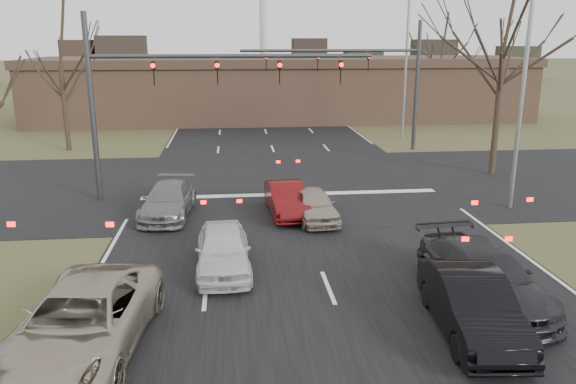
% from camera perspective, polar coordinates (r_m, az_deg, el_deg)
% --- Properties ---
extents(ground, '(360.00, 360.00, 0.00)m').
position_cam_1_polar(ground, '(13.79, 6.31, -14.97)').
color(ground, '#414424').
rests_on(ground, ground).
extents(road_main, '(14.00, 300.00, 0.02)m').
position_cam_1_polar(road_main, '(71.99, -3.79, 9.83)').
color(road_main, black).
rests_on(road_main, ground).
extents(road_cross, '(200.00, 14.00, 0.02)m').
position_cam_1_polar(road_cross, '(27.62, -0.15, 0.86)').
color(road_cross, black).
rests_on(road_cross, ground).
extents(building, '(42.40, 10.40, 5.30)m').
position_cam_1_polar(building, '(50.01, -0.51, 10.48)').
color(building, brown).
rests_on(building, ground).
extents(mast_arm_near, '(12.12, 0.24, 8.00)m').
position_cam_1_polar(mast_arm_near, '(24.81, -12.00, 10.74)').
color(mast_arm_near, '#383A3D').
rests_on(mast_arm_near, ground).
extents(mast_arm_far, '(11.12, 0.24, 8.00)m').
position_cam_1_polar(mast_arm_far, '(35.77, 8.65, 12.13)').
color(mast_arm_far, '#383A3D').
rests_on(mast_arm_far, ground).
extents(streetlight_right_near, '(2.34, 0.25, 10.00)m').
position_cam_1_polar(streetlight_right_near, '(24.51, 22.53, 11.07)').
color(streetlight_right_near, gray).
rests_on(streetlight_right_near, ground).
extents(streetlight_right_far, '(2.34, 0.25, 10.00)m').
position_cam_1_polar(streetlight_right_far, '(40.45, 11.68, 13.16)').
color(streetlight_right_far, gray).
rests_on(streetlight_right_far, ground).
extents(tree_left_far, '(5.70, 5.70, 9.50)m').
position_cam_1_polar(tree_left_far, '(38.04, -22.43, 14.88)').
color(tree_left_far, black).
rests_on(tree_left_far, ground).
extents(tree_right_far, '(5.40, 5.40, 9.00)m').
position_cam_1_polar(tree_right_far, '(49.84, 15.41, 14.88)').
color(tree_right_far, black).
rests_on(tree_right_far, ground).
extents(car_silver_suv, '(3.22, 5.92, 1.58)m').
position_cam_1_polar(car_silver_suv, '(13.74, -20.15, -12.27)').
color(car_silver_suv, '#9D947F').
rests_on(car_silver_suv, ground).
extents(car_white_sedan, '(1.73, 4.11, 1.39)m').
position_cam_1_polar(car_white_sedan, '(17.36, -6.61, -5.83)').
color(car_white_sedan, silver).
rests_on(car_white_sedan, ground).
extents(car_black_hatch, '(1.95, 4.63, 1.49)m').
position_cam_1_polar(car_black_hatch, '(14.46, 18.18, -10.83)').
color(car_black_hatch, black).
rests_on(car_black_hatch, ground).
extents(car_charcoal_sedan, '(2.53, 5.35, 1.51)m').
position_cam_1_polar(car_charcoal_sedan, '(16.15, 19.22, -8.07)').
color(car_charcoal_sedan, black).
rests_on(car_charcoal_sedan, ground).
extents(car_grey_ahead, '(2.19, 4.63, 1.30)m').
position_cam_1_polar(car_grey_ahead, '(23.03, -12.07, -0.82)').
color(car_grey_ahead, slate).
rests_on(car_grey_ahead, ground).
extents(car_red_ahead, '(1.63, 4.04, 1.31)m').
position_cam_1_polar(car_red_ahead, '(22.69, -0.17, -0.71)').
color(car_red_ahead, '#570C0E').
rests_on(car_red_ahead, ground).
extents(car_silver_ahead, '(1.84, 3.81, 1.25)m').
position_cam_1_polar(car_silver_ahead, '(22.05, 2.63, -1.28)').
color(car_silver_ahead, gray).
rests_on(car_silver_ahead, ground).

